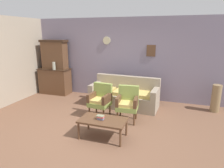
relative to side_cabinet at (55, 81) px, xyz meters
The scene contains 11 objects.
ground_plane 3.42m from the side_cabinet, 41.68° to the right, with size 7.68×7.68×0.00m, color brown.
wall_back_with_decor 2.71m from the side_cabinet, ahead, with size 6.40×0.09×2.70m.
side_cabinet is the anchor object (origin of this frame).
cabinet_upper_hutch 0.99m from the side_cabinet, 90.00° to the left, with size 0.99×0.38×1.03m.
vase_on_cabinet 0.64m from the side_cabinet, 56.06° to the right, with size 0.11×0.11×0.28m, color #9B9D8B.
floral_couch 2.84m from the side_cabinet, 10.01° to the right, with size 2.09×0.92×0.90m.
armchair_near_cabinet 2.79m from the side_cabinet, 31.34° to the right, with size 0.57×0.54×0.90m.
armchair_near_couch_end 3.46m from the side_cabinet, 25.22° to the right, with size 0.56×0.53×0.90m.
coffee_table 3.77m from the side_cabinet, 41.00° to the right, with size 1.00×0.56×0.42m.
book_stack_on_table 3.75m from the side_cabinet, 41.69° to the right, with size 0.16×0.11×0.09m.
floor_vase_by_wall 5.38m from the side_cabinet, ahead, with size 0.25×0.25×0.79m, color olive.
Camera 1 is at (1.72, -3.84, 2.22)m, focal length 31.68 mm.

